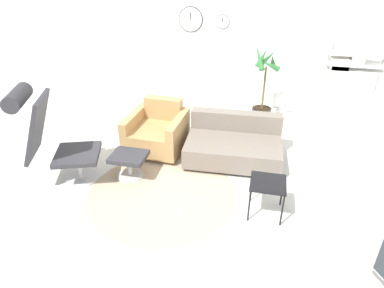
% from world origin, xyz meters
% --- Properties ---
extents(ground_plane, '(12.00, 12.00, 0.00)m').
position_xyz_m(ground_plane, '(0.00, 0.00, 0.00)').
color(ground_plane, silver).
extents(wall_back, '(12.00, 0.09, 2.80)m').
position_xyz_m(wall_back, '(-0.00, 3.02, 1.40)').
color(wall_back, white).
rests_on(wall_back, ground_plane).
extents(round_rug, '(1.92, 1.92, 0.01)m').
position_xyz_m(round_rug, '(-0.19, -0.18, 0.00)').
color(round_rug, tan).
rests_on(round_rug, ground_plane).
extents(lounge_chair, '(1.08, 0.84, 1.32)m').
position_xyz_m(lounge_chair, '(-1.66, -0.22, 0.78)').
color(lounge_chair, '#BCBCC1').
rests_on(lounge_chair, ground_plane).
extents(ottoman, '(0.47, 0.40, 0.35)m').
position_xyz_m(ottoman, '(-0.74, 0.10, 0.25)').
color(ottoman, '#BCBCC1').
rests_on(ottoman, ground_plane).
extents(armchair_red, '(0.88, 0.91, 0.73)m').
position_xyz_m(armchair_red, '(-0.61, 0.94, 0.27)').
color(armchair_red, silver).
rests_on(armchair_red, ground_plane).
extents(couch_low, '(1.41, 0.96, 0.63)m').
position_xyz_m(couch_low, '(0.59, 0.89, 0.23)').
color(couch_low, black).
rests_on(couch_low, ground_plane).
extents(side_table, '(0.41, 0.41, 0.44)m').
position_xyz_m(side_table, '(1.11, -0.26, 0.39)').
color(side_table, black).
rests_on(side_table, ground_plane).
extents(potted_plant, '(0.51, 0.48, 1.39)m').
position_xyz_m(potted_plant, '(0.92, 2.38, 0.50)').
color(potted_plant, '#333338').
rests_on(potted_plant, ground_plane).
extents(shelf_unit, '(0.97, 0.28, 1.75)m').
position_xyz_m(shelf_unit, '(2.33, 2.75, 1.08)').
color(shelf_unit, '#BCBCC1').
rests_on(shelf_unit, ground_plane).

